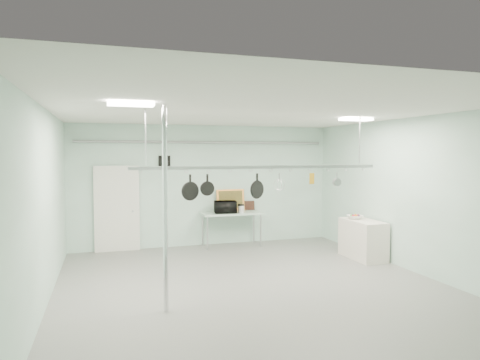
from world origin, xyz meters
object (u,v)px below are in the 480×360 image
object	(u,v)px
skillet_left	(190,187)
chrome_pole	(165,209)
microwave	(225,207)
side_cabinet	(363,239)
skillet_right	(257,186)
pot_rack	(261,166)
coffee_canister	(241,209)
prep_table	(232,215)
skillet_mid	(207,184)
fruit_bowl	(355,217)

from	to	relation	value
skillet_left	chrome_pole	bearing A→B (deg)	-136.82
microwave	skillet_left	xyz separation A→B (m)	(-1.55, -3.22, 0.80)
side_cabinet	skillet_left	distance (m)	4.64
skillet_left	skillet_right	bearing A→B (deg)	-14.78
pot_rack	microwave	size ratio (longest dim) A/B	8.52
skillet_left	side_cabinet	bearing A→B (deg)	-0.39
side_cabinet	skillet_right	xyz separation A→B (m)	(-3.03, -1.10, 1.41)
pot_rack	skillet_right	xyz separation A→B (m)	(-0.08, 0.00, -0.37)
chrome_pole	coffee_canister	world-z (taller)	chrome_pole
prep_table	pot_rack	world-z (taller)	pot_rack
chrome_pole	pot_rack	bearing A→B (deg)	25.35
skillet_mid	pot_rack	bearing A→B (deg)	-0.00
skillet_mid	chrome_pole	bearing A→B (deg)	-134.16
chrome_pole	prep_table	size ratio (longest dim) A/B	2.00
side_cabinet	skillet_right	world-z (taller)	skillet_right
pot_rack	skillet_mid	world-z (taller)	pot_rack
chrome_pole	skillet_right	bearing A→B (deg)	26.30
coffee_canister	skillet_mid	distance (m)	3.69
pot_rack	coffee_canister	size ratio (longest dim) A/B	26.05
side_cabinet	microwave	size ratio (longest dim) A/B	2.13
skillet_mid	fruit_bowl	bearing A→B (deg)	18.71
microwave	side_cabinet	bearing A→B (deg)	149.93
microwave	skillet_mid	bearing A→B (deg)	76.62
fruit_bowl	skillet_left	size ratio (longest dim) A/B	0.82
fruit_bowl	skillet_mid	world-z (taller)	skillet_mid
side_cabinet	skillet_mid	distance (m)	4.37
prep_table	microwave	bearing A→B (deg)	-156.71
skillet_right	chrome_pole	bearing A→B (deg)	179.40
side_cabinet	skillet_right	size ratio (longest dim) A/B	2.62
skillet_left	skillet_mid	bearing A→B (deg)	-14.78
prep_table	pot_rack	size ratio (longest dim) A/B	0.33
microwave	skillet_right	size ratio (longest dim) A/B	1.23
skillet_left	skillet_mid	distance (m)	0.31
skillet_left	skillet_right	xyz separation A→B (m)	(1.26, 0.00, -0.00)
fruit_bowl	skillet_right	distance (m)	3.36
skillet_right	side_cabinet	bearing A→B (deg)	-6.94
pot_rack	skillet_left	bearing A→B (deg)	180.00
chrome_pole	pot_rack	size ratio (longest dim) A/B	0.67
pot_rack	coffee_canister	world-z (taller)	pot_rack
prep_table	skillet_left	xyz separation A→B (m)	(-1.74, -3.30, 1.03)
coffee_canister	skillet_left	world-z (taller)	skillet_left
side_cabinet	skillet_mid	size ratio (longest dim) A/B	3.29
pot_rack	skillet_right	bearing A→B (deg)	180.00
chrome_pole	skillet_right	xyz separation A→B (m)	(1.82, 0.90, 0.26)
skillet_left	coffee_canister	bearing A→B (deg)	43.51
prep_table	microwave	distance (m)	0.31
pot_rack	skillet_left	size ratio (longest dim) A/B	10.63
skillet_right	skillet_mid	bearing A→B (deg)	153.10
skillet_mid	skillet_right	world-z (taller)	same
coffee_canister	fruit_bowl	size ratio (longest dim) A/B	0.50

